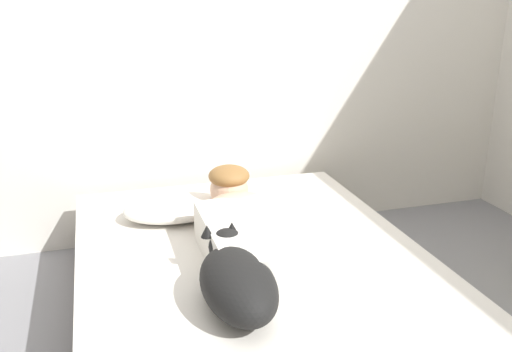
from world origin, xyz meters
TOP-DOWN VIEW (x-y plane):
  - back_wall at (-0.00, 1.43)m, footprint 3.85×0.12m
  - bed at (-0.10, 0.31)m, footprint 1.52×1.97m
  - pillow at (-0.36, 0.80)m, footprint 0.52×0.32m
  - person_lying at (-0.10, 0.37)m, footprint 0.43×0.92m
  - dog at (-0.27, -0.05)m, footprint 0.26×0.57m
  - coffee_cup at (0.01, 0.68)m, footprint 0.12×0.09m
  - cell_phone at (-0.14, 0.19)m, footprint 0.07×0.14m

SIDE VIEW (x-z plane):
  - bed at x=-0.10m, z-range 0.00..0.36m
  - cell_phone at x=-0.14m, z-range 0.37..0.37m
  - coffee_cup at x=0.01m, z-range 0.37..0.44m
  - pillow at x=-0.36m, z-range 0.37..0.48m
  - dog at x=-0.27m, z-range 0.36..0.58m
  - person_lying at x=-0.10m, z-range 0.34..0.61m
  - back_wall at x=0.00m, z-range 0.00..2.50m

